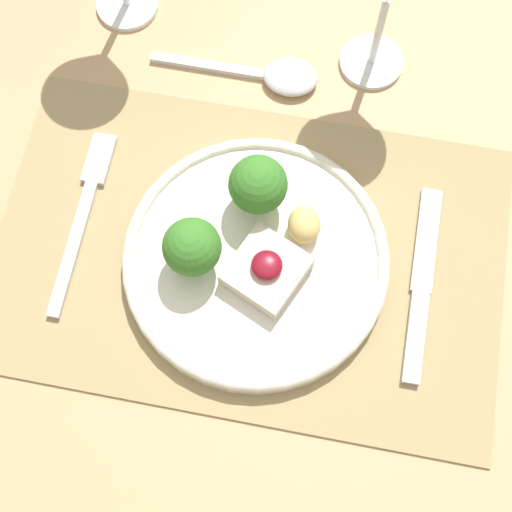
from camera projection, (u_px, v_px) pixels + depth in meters
The scene contains 7 objects.
ground_plane at pixel (252, 386), 1.41m from camera, with size 8.00×8.00×0.00m, color gray.
dining_table at pixel (249, 280), 0.76m from camera, with size 1.51×1.11×0.77m.
placemat at pixel (249, 254), 0.68m from camera, with size 0.49×0.31×0.00m, color #9E895B.
dinner_plate at pixel (253, 253), 0.66m from camera, with size 0.25×0.25×0.08m.
fork at pixel (85, 208), 0.70m from camera, with size 0.02×0.19×0.01m.
knife at pixel (420, 296), 0.67m from camera, with size 0.02×0.19×0.01m.
spoon at pixel (277, 75), 0.75m from camera, with size 0.18×0.05×0.02m.
Camera 1 is at (0.05, -0.23, 1.41)m, focal length 50.00 mm.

